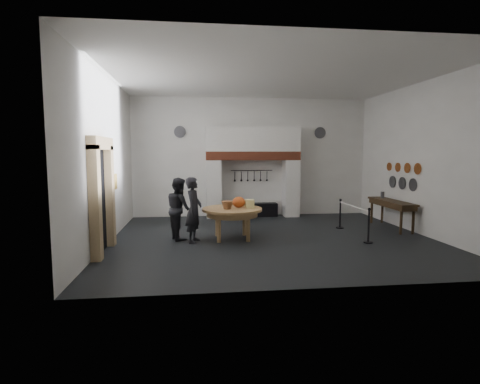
{
  "coord_description": "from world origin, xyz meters",
  "views": [
    {
      "loc": [
        -2.16,
        -10.28,
        2.42
      ],
      "look_at": [
        -0.94,
        -0.13,
        1.35
      ],
      "focal_mm": 28.0,
      "sensor_mm": 36.0,
      "label": 1
    }
  ],
  "objects": [
    {
      "name": "barrier_rope",
      "position": [
        2.47,
        0.14,
        0.85
      ],
      "size": [
        0.04,
        2.0,
        0.04
      ],
      "primitive_type": "cylinder",
      "rotation": [
        1.57,
        0.0,
        0.0
      ],
      "color": "silver",
      "rests_on": "barrier_post_near"
    },
    {
      "name": "ceiling",
      "position": [
        0.0,
        0.0,
        4.5
      ],
      "size": [
        9.0,
        8.0,
        0.02
      ],
      "primitive_type": "cube",
      "color": "silver",
      "rests_on": "wall_back"
    },
    {
      "name": "wall_back",
      "position": [
        0.0,
        4.0,
        2.25
      ],
      "size": [
        9.0,
        0.02,
        4.5
      ],
      "primitive_type": "cube",
      "color": "white",
      "rests_on": "floor"
    },
    {
      "name": "door_lintel",
      "position": [
        -4.38,
        -1.0,
        2.65
      ],
      "size": [
        0.22,
        1.7,
        0.3
      ],
      "primitive_type": "cube",
      "color": "tan",
      "rests_on": "door_jamb_near"
    },
    {
      "name": "pewter_plate_back_left",
      "position": [
        -2.7,
        3.96,
        3.2
      ],
      "size": [
        0.44,
        0.03,
        0.44
      ],
      "primitive_type": "cylinder",
      "rotation": [
        1.57,
        0.0,
        0.0
      ],
      "color": "#4C4C51",
      "rests_on": "wall_back"
    },
    {
      "name": "floor",
      "position": [
        0.0,
        0.0,
        0.0
      ],
      "size": [
        9.0,
        8.0,
        0.02
      ],
      "primitive_type": "cube",
      "color": "black",
      "rests_on": "ground"
    },
    {
      "name": "cheese_block_small",
      "position": [
        -0.66,
        0.32,
        0.97
      ],
      "size": [
        0.18,
        0.18,
        0.2
      ],
      "primitive_type": "cube",
      "color": "#F7E893",
      "rests_on": "work_table"
    },
    {
      "name": "iron_range",
      "position": [
        0.0,
        3.72,
        0.25
      ],
      "size": [
        1.9,
        0.45,
        0.5
      ],
      "primitive_type": "cube",
      "color": "black",
      "rests_on": "floor"
    },
    {
      "name": "visitor_far",
      "position": [
        -2.61,
        0.2,
        0.87
      ],
      "size": [
        0.89,
        1.01,
        1.74
      ],
      "primitive_type": "imported",
      "rotation": [
        0.0,
        0.0,
        1.89
      ],
      "color": "black",
      "rests_on": "floor"
    },
    {
      "name": "chimney_pier_right",
      "position": [
        1.48,
        3.65,
        1.07
      ],
      "size": [
        0.55,
        0.7,
        2.15
      ],
      "primitive_type": "cube",
      "color": "silver",
      "rests_on": "floor"
    },
    {
      "name": "wall_right",
      "position": [
        4.5,
        0.0,
        2.25
      ],
      "size": [
        0.02,
        8.0,
        4.5
      ],
      "primitive_type": "cube",
      "color": "white",
      "rests_on": "floor"
    },
    {
      "name": "pewter_plate_left",
      "position": [
        4.46,
        0.4,
        1.45
      ],
      "size": [
        0.03,
        0.4,
        0.4
      ],
      "primitive_type": "cylinder",
      "rotation": [
        0.0,
        1.57,
        0.0
      ],
      "color": "#4C4C51",
      "rests_on": "wall_right"
    },
    {
      "name": "door_jamb_far",
      "position": [
        -4.38,
        -0.3,
        1.3
      ],
      "size": [
        0.22,
        0.3,
        2.6
      ],
      "primitive_type": "cube",
      "color": "tan",
      "rests_on": "floor"
    },
    {
      "name": "copper_pan_c",
      "position": [
        4.46,
        1.3,
        1.95
      ],
      "size": [
        0.03,
        0.3,
        0.3
      ],
      "primitive_type": "cylinder",
      "rotation": [
        0.0,
        1.57,
        0.0
      ],
      "color": "#C6662D",
      "rests_on": "wall_right"
    },
    {
      "name": "wall_left",
      "position": [
        -4.5,
        0.0,
        2.25
      ],
      "size": [
        0.02,
        8.0,
        4.5
      ],
      "primitive_type": "cube",
      "color": "white",
      "rests_on": "floor"
    },
    {
      "name": "barrier_post_near",
      "position": [
        2.47,
        -0.86,
        0.45
      ],
      "size": [
        0.05,
        0.05,
        0.9
      ],
      "primitive_type": "cylinder",
      "color": "black",
      "rests_on": "floor"
    },
    {
      "name": "wicker_basket",
      "position": [
        -1.29,
        -0.08,
        0.98
      ],
      "size": [
        0.4,
        0.4,
        0.22
      ],
      "primitive_type": "cone",
      "rotation": [
        3.14,
        0.0,
        0.31
      ],
      "color": "#9E603A",
      "rests_on": "work_table"
    },
    {
      "name": "door_jamb_near",
      "position": [
        -4.38,
        -1.7,
        1.3
      ],
      "size": [
        0.22,
        0.3,
        2.6
      ],
      "primitive_type": "cube",
      "color": "tan",
      "rests_on": "floor"
    },
    {
      "name": "utensil_rail",
      "position": [
        0.0,
        3.92,
        1.75
      ],
      "size": [
        1.6,
        0.02,
        0.02
      ],
      "primitive_type": "cylinder",
      "rotation": [
        0.0,
        1.57,
        0.0
      ],
      "color": "black",
      "rests_on": "wall_back"
    },
    {
      "name": "chimney_hood",
      "position": [
        0.0,
        3.65,
        2.92
      ],
      "size": [
        3.5,
        0.7,
        0.9
      ],
      "primitive_type": "cube",
      "color": "silver",
      "rests_on": "hearth_brick_band"
    },
    {
      "name": "copper_pan_a",
      "position": [
        4.46,
        0.2,
        1.95
      ],
      "size": [
        0.03,
        0.34,
        0.34
      ],
      "primitive_type": "cylinder",
      "rotation": [
        0.0,
        1.57,
        0.0
      ],
      "color": "#C6662D",
      "rests_on": "wall_right"
    },
    {
      "name": "pewter_plate_right",
      "position": [
        4.46,
        1.6,
        1.45
      ],
      "size": [
        0.03,
        0.4,
        0.4
      ],
      "primitive_type": "cylinder",
      "rotation": [
        0.0,
        1.57,
        0.0
      ],
      "color": "#4C4C51",
      "rests_on": "wall_right"
    },
    {
      "name": "wall_plaque",
      "position": [
        -4.45,
        0.8,
        1.6
      ],
      "size": [
        0.05,
        0.34,
        0.44
      ],
      "primitive_type": "cube",
      "color": "gold",
      "rests_on": "wall_left"
    },
    {
      "name": "cheese_block_big",
      "position": [
        -0.64,
        0.02,
        0.99
      ],
      "size": [
        0.22,
        0.22,
        0.24
      ],
      "primitive_type": "cube",
      "color": "#FFEF98",
      "rests_on": "work_table"
    },
    {
      "name": "hearth_brick_band",
      "position": [
        0.0,
        3.65,
        2.31
      ],
      "size": [
        3.5,
        0.72,
        0.32
      ],
      "primitive_type": "cube",
      "color": "#9E442B",
      "rests_on": "chimney_pier_left"
    },
    {
      "name": "bread_loaf",
      "position": [
        -1.24,
        0.42,
        0.94
      ],
      "size": [
        0.31,
        0.18,
        0.13
      ],
      "primitive_type": "ellipsoid",
      "color": "#A46B3A",
      "rests_on": "work_table"
    },
    {
      "name": "work_table",
      "position": [
        -1.14,
        0.07,
        0.84
      ],
      "size": [
        2.13,
        2.13,
        0.07
      ],
      "primitive_type": "cylinder",
      "rotation": [
        0.0,
        0.0,
        0.31
      ],
      "color": "tan",
      "rests_on": "floor"
    },
    {
      "name": "copper_pan_d",
      "position": [
        4.46,
        1.85,
        1.95
      ],
      "size": [
        0.03,
        0.28,
        0.28
      ],
      "primitive_type": "cylinder",
      "rotation": [
        0.0,
        1.57,
        0.0
      ],
      "color": "#C6662D",
      "rests_on": "wall_right"
    },
    {
      "name": "pewter_jug",
      "position": [
        4.1,
        1.56,
        1.01
      ],
      "size": [
        0.12,
        0.12,
        0.22
      ],
      "primitive_type": "cylinder",
      "color": "#4C4D52",
      "rests_on": "side_table"
    },
    {
      "name": "pumpkin",
      "position": [
        -0.94,
        0.17,
        1.03
      ],
      "size": [
        0.36,
        0.36,
        0.31
      ],
      "primitive_type": "ellipsoid",
      "color": "#DA5C1E",
      "rests_on": "work_table"
    },
    {
      "name": "door_recess",
      "position": [
        -4.47,
        -1.0,
        1.25
      ],
      "size": [
        0.04,
        1.1,
        2.5
      ],
      "primitive_type": "cube",
      "color": "black",
      "rests_on": "floor"
    },
    {
      "name": "pewter_plate_back_right",
      "position": [
        2.7,
        3.96,
        3.2
      ],
      "size": [
        0.44,
        0.03,
        0.44
      ],
      "primitive_type": "cylinder",
      "rotation": [
        1.57,
        0.0,
        0.0
      ],
      "color": "#4C4C51",
      "rests_on": "wall_back"
    },
    {
      "name": "pewter_plate_mid",
      "position": [
        4.46,
        1.0,
        1.45
      ],
      "size": [
        0.03,
        0.4,
        0.4
      ],
      "primitive_type": "cylinder",
      "rotation": [
        0.0,
        1.57,
        0.0
      ],
      "color": "#4C4C51",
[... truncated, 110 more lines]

